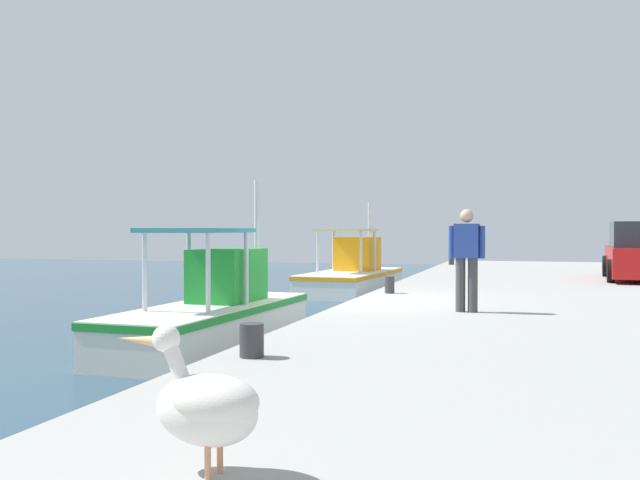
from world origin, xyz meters
The scene contains 8 objects.
quay_pier centered at (0.00, -5.00, 0.40)m, with size 36.00×10.00×0.80m, color #9E9E99.
fishing_boat_second centered at (-1.34, 2.28, 0.61)m, with size 5.62×1.95×3.20m.
fishing_boat_third centered at (10.12, 2.47, 0.62)m, with size 5.99×2.52×3.18m.
pelican centered at (-9.60, -1.56, 1.20)m, with size 0.45×0.97×0.82m.
fisherman_standing centered at (-1.39, -2.31, 1.73)m, with size 0.26×0.59×1.70m.
mooring_bollard_second centered at (-6.20, -0.45, 0.98)m, with size 0.26×0.26×0.36m, color #333338.
mooring_bollard_third centered at (1.58, -0.45, 0.98)m, with size 0.21×0.21×0.36m, color #333338.
mooring_bollard_fourth centered at (14.22, -0.45, 1.07)m, with size 0.21×0.21×0.53m, color #333338.
Camera 1 is at (-13.13, -3.26, 2.16)m, focal length 39.37 mm.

